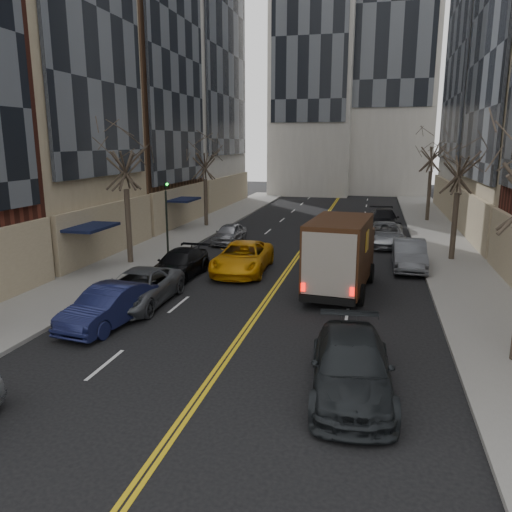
{
  "coord_description": "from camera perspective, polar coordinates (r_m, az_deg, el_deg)",
  "views": [
    {
      "loc": [
        4.33,
        -4.77,
        6.71
      ],
      "look_at": [
        -0.22,
        14.35,
        2.2
      ],
      "focal_mm": 35.0,
      "sensor_mm": 36.0,
      "label": 1
    }
  ],
  "objects": [
    {
      "name": "tree_rt_mid",
      "position": [
        30.11,
        22.36,
        10.94
      ],
      "size": [
        3.2,
        3.2,
        8.32
      ],
      "color": "#382D23",
      "rests_on": "sidewalk_right"
    },
    {
      "name": "parked_rt_a",
      "position": [
        28.08,
        17.11,
        0.16
      ],
      "size": [
        1.66,
        4.75,
        1.57
      ],
      "primitive_type": "imported",
      "rotation": [
        0.0,
        0.0,
        0.0
      ],
      "color": "#52555B",
      "rests_on": "ground"
    },
    {
      "name": "tree_lf_mid",
      "position": [
        28.04,
        -14.87,
        12.27
      ],
      "size": [
        3.2,
        3.2,
        8.91
      ],
      "color": "#382D23",
      "rests_on": "sidewalk_left"
    },
    {
      "name": "sidewalk_left",
      "position": [
        35.09,
        -9.19,
        1.85
      ],
      "size": [
        4.0,
        66.0,
        0.15
      ],
      "primitive_type": "cube",
      "color": "slate",
      "rests_on": "ground"
    },
    {
      "name": "parked_lf_e",
      "position": [
        33.74,
        -3.06,
        2.58
      ],
      "size": [
        1.77,
        3.97,
        1.33
      ],
      "primitive_type": "imported",
      "rotation": [
        0.0,
        0.0,
        -0.05
      ],
      "color": "#96989D",
      "rests_on": "ground"
    },
    {
      "name": "parked_rt_b",
      "position": [
        34.13,
        14.5,
        2.45
      ],
      "size": [
        2.55,
        5.43,
        1.5
      ],
      "primitive_type": "imported",
      "rotation": [
        0.0,
        0.0,
        0.01
      ],
      "color": "#9EA0A5",
      "rests_on": "ground"
    },
    {
      "name": "tree_lf_far",
      "position": [
        40.0,
        -5.89,
        11.87
      ],
      "size": [
        3.2,
        3.2,
        8.12
      ],
      "color": "#382D23",
      "rests_on": "sidewalk_left"
    },
    {
      "name": "traffic_signal",
      "position": [
        29.48,
        -10.2,
        5.13
      ],
      "size": [
        0.29,
        0.26,
        4.7
      ],
      "color": "black",
      "rests_on": "sidewalk_left"
    },
    {
      "name": "sidewalk_right",
      "position": [
        32.79,
        21.29,
        0.35
      ],
      "size": [
        4.0,
        66.0,
        0.15
      ],
      "primitive_type": "cube",
      "color": "slate",
      "rests_on": "ground"
    },
    {
      "name": "parked_lf_c",
      "position": [
        21.47,
        -13.29,
        -3.61
      ],
      "size": [
        2.52,
        5.29,
        1.46
      ],
      "primitive_type": "imported",
      "rotation": [
        0.0,
        0.0,
        0.02
      ],
      "color": "#4B4E52",
      "rests_on": "ground"
    },
    {
      "name": "taxi",
      "position": [
        26.18,
        -1.54,
        -0.18
      ],
      "size": [
        2.8,
        5.69,
        1.55
      ],
      "primitive_type": "imported",
      "rotation": [
        0.0,
        0.0,
        0.04
      ],
      "color": "orange",
      "rests_on": "ground"
    },
    {
      "name": "parked_rt_c",
      "position": [
        40.2,
        14.39,
        4.05
      ],
      "size": [
        2.68,
        5.62,
        1.58
      ],
      "primitive_type": "imported",
      "rotation": [
        0.0,
        0.0,
        0.09
      ],
      "color": "black",
      "rests_on": "ground"
    },
    {
      "name": "observer_sedan",
      "position": [
        14.06,
        10.84,
        -12.3
      ],
      "size": [
        2.6,
        5.48,
        1.54
      ],
      "rotation": [
        0.0,
        0.0,
        0.09
      ],
      "color": "black",
      "rests_on": "ground"
    },
    {
      "name": "pedestrian",
      "position": [
        23.41,
        7.83,
        -1.85
      ],
      "size": [
        0.44,
        0.62,
        1.58
      ],
      "primitive_type": "imported",
      "rotation": [
        0.0,
        0.0,
        1.69
      ],
      "color": "black",
      "rests_on": "ground"
    },
    {
      "name": "streetwall_left",
      "position": [
        42.15,
        -17.92,
        24.46
      ],
      "size": [
        14.0,
        49.5,
        36.0
      ],
      "color": "#562319",
      "rests_on": "ground"
    },
    {
      "name": "tree_rt_far",
      "position": [
        45.0,
        19.57,
        12.23
      ],
      "size": [
        3.2,
        3.2,
        9.11
      ],
      "color": "#382D23",
      "rests_on": "sidewalk_right"
    },
    {
      "name": "parked_lf_d",
      "position": [
        25.46,
        -8.75,
        -0.92
      ],
      "size": [
        2.08,
        4.79,
        1.37
      ],
      "primitive_type": "imported",
      "rotation": [
        0.0,
        0.0,
        -0.03
      ],
      "color": "black",
      "rests_on": "ground"
    },
    {
      "name": "parked_lf_b",
      "position": [
        19.44,
        -16.47,
        -5.5
      ],
      "size": [
        2.15,
        4.67,
        1.48
      ],
      "primitive_type": "imported",
      "rotation": [
        0.0,
        0.0,
        -0.13
      ],
      "color": "#12173A",
      "rests_on": "ground"
    },
    {
      "name": "ups_truck",
      "position": [
        22.77,
        9.64,
        0.12
      ],
      "size": [
        3.03,
        6.48,
        3.44
      ],
      "rotation": [
        0.0,
        0.0,
        -0.09
      ],
      "color": "black",
      "rests_on": "ground"
    }
  ]
}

